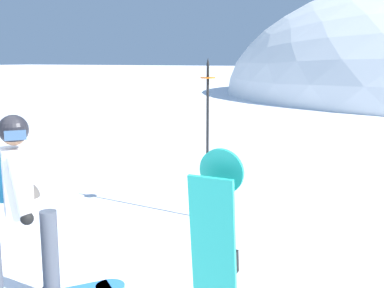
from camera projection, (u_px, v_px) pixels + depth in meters
The scene contains 4 objects.
snowboarder_main at pixel (18, 206), 4.11m from camera, with size 1.25×1.51×1.71m.
spare_snowboard at pixel (216, 281), 2.88m from camera, with size 0.28×0.21×1.65m.
piste_marker_near at pixel (208, 130), 6.32m from camera, with size 0.20×0.20×2.19m.
rock_dark at pixel (18, 196), 7.62m from camera, with size 0.74×0.63×0.52m.
Camera 1 is at (2.78, -2.17, 2.17)m, focal length 44.41 mm.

